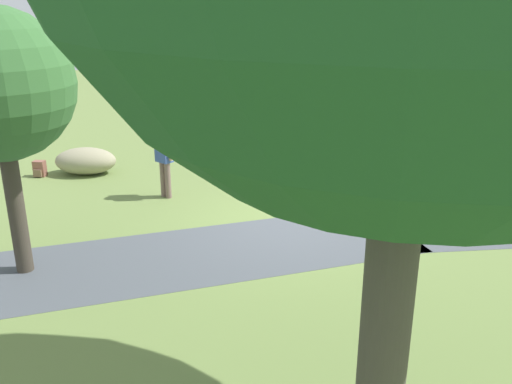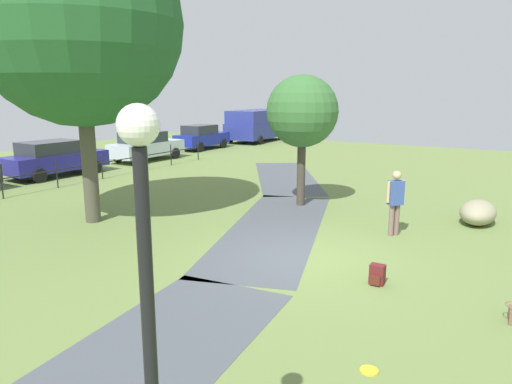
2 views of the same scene
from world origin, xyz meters
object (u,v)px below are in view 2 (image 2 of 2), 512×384
Objects in this scene: parked_suv_orange at (202,137)px; frisbee_on_grass at (369,371)px; young_tree_near_path at (302,112)px; parked_compact_green at (54,158)px; lawn_boulder at (478,212)px; parked_sedan_red at (146,146)px; spare_backpack_on_lawn at (377,275)px; backpack_by_boulder at (474,208)px; delivery_van at (256,124)px; lamp_post at (148,306)px; man_near_boulder at (395,198)px; large_shade_tree at (79,23)px.

frisbee_on_grass is at bearing -137.32° from parked_suv_orange.
parked_compact_green is at bearing 93.83° from young_tree_near_path.
parked_compact_green reaches higher than lawn_boulder.
parked_sedan_red is 5.58m from parked_suv_orange.
parked_sedan_red is (9.92, 15.63, 0.61)m from spare_backpack_on_lawn.
backpack_by_boulder is 0.10× the size of parked_suv_orange.
delivery_van is at bearing 46.82° from lawn_boulder.
lawn_boulder is 17.31m from parked_sedan_red.
delivery_van is (27.78, 15.85, -0.97)m from lamp_post.
man_near_boulder is at bearing 142.99° from lawn_boulder.
parked_sedan_red is (4.26, 16.77, 0.47)m from lawn_boulder.
large_shade_tree reaches higher than parked_compact_green.
lamp_post reaches higher than spare_backpack_on_lawn.
man_near_boulder is (-1.79, -3.54, -2.04)m from young_tree_near_path.
man_near_boulder is (-2.31, 1.74, 0.65)m from lawn_boulder.
parked_suv_orange reaches higher than frisbee_on_grass.
parked_compact_green is at bearing 94.36° from lawn_boulder.
parked_compact_green is (-0.78, 11.59, -2.22)m from young_tree_near_path.
large_shade_tree is 12.97m from parked_sedan_red.
parked_sedan_red is at bearing 75.74° from lawn_boulder.
delivery_van is (18.05, 15.03, 0.27)m from man_near_boulder.
spare_backpack_on_lawn is at bearing 1.98° from lamp_post.
young_tree_near_path is 12.35m from lamp_post.
backpack_by_boulder is (13.15, -0.70, -2.04)m from lamp_post.
lamp_post is (-6.61, -8.59, -3.23)m from large_shade_tree.
delivery_van reaches higher than lawn_boulder.
frisbee_on_grass is (-3.15, -9.17, -5.45)m from large_shade_tree.
parked_sedan_red and parked_suv_orange have the same top height.
backpack_by_boulder is at bearing -23.87° from man_near_boulder.
young_tree_near_path is 7.19m from spare_backpack_on_lawn.
lawn_boulder is 2.96m from man_near_boulder.
parked_suv_orange is at bearing 60.44° from lawn_boulder.
man_near_boulder is at bearing -127.90° from parked_suv_orange.
large_shade_tree reaches higher than spare_backpack_on_lawn.
parked_suv_orange is (9.82, 17.32, 0.47)m from lawn_boulder.
delivery_van reaches higher than parked_sedan_red.
lamp_post is 19.28m from parked_compact_green.
parked_sedan_red is at bearing 66.39° from man_near_boulder.
delivery_van is (24.32, 16.42, 1.26)m from frisbee_on_grass.
delivery_van is at bearing 18.91° from large_shade_tree.
frisbee_on_grass is 25.04m from parked_suv_orange.
frisbee_on_grass is at bearing 179.27° from backpack_by_boulder.
lamp_post reaches higher than frisbee_on_grass.
parked_suv_orange is at bearing 174.76° from delivery_van.
frisbee_on_grass is (-6.28, -1.39, -0.98)m from man_near_boulder.
lawn_boulder is at bearing -4.40° from lamp_post.
lamp_post reaches higher than delivery_van.
lawn_boulder is 6.18× the size of frisbee_on_grass.
parked_compact_green and parked_suv_orange have the same top height.
parked_sedan_red reaches higher than frisbee_on_grass.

